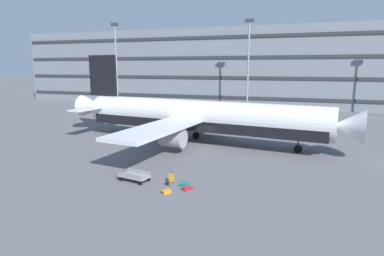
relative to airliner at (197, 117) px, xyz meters
The scene contains 11 objects.
ground_plane 4.23m from the airliner, 48.79° to the right, with size 600.00×600.00×0.00m, color #5B5B60.
terminal_structure 47.40m from the airliner, 87.82° to the left, with size 128.24×19.72×18.71m.
airliner is the anchor object (origin of this frame).
light_mast_far_left 42.82m from the airliner, 134.98° to the left, with size 1.80×0.50×19.57m.
light_mast_left 30.82m from the airliner, 86.79° to the left, with size 1.80×0.50×19.10m.
suitcase_teal 15.29m from the airliner, 80.26° to the right, with size 0.42×0.23×0.95m.
suitcase_red 15.91m from the airliner, 75.84° to the right, with size 0.56×0.86×0.26m.
suitcase_small 17.64m from the airliner, 79.97° to the right, with size 0.74×0.80×0.26m.
suitcase_upright 16.80m from the airliner, 74.77° to the right, with size 0.85×0.91×0.21m.
backpack_laid_flat 15.99m from the airliner, 80.91° to the right, with size 0.36×0.38×0.46m.
baggage_cart 15.75m from the airliner, 92.12° to the right, with size 3.37×1.77×0.82m.
Camera 1 is at (10.53, -36.42, 9.50)m, focal length 30.07 mm.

